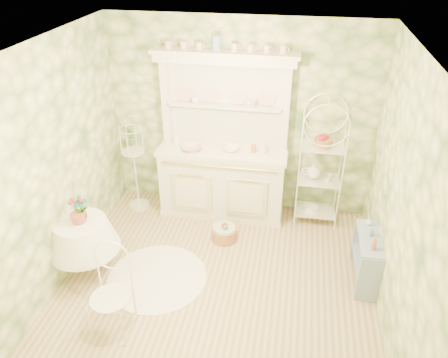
% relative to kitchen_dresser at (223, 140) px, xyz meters
% --- Properties ---
extents(floor, '(3.60, 3.60, 0.00)m').
position_rel_kitchen_dresser_xyz_m(floor, '(0.20, -1.52, -1.15)').
color(floor, tan).
rests_on(floor, ground).
extents(ceiling, '(3.60, 3.60, 0.00)m').
position_rel_kitchen_dresser_xyz_m(ceiling, '(0.20, -1.52, 1.56)').
color(ceiling, white).
rests_on(ceiling, floor).
extents(wall_left, '(3.60, 3.60, 0.00)m').
position_rel_kitchen_dresser_xyz_m(wall_left, '(-1.60, -1.52, 0.21)').
color(wall_left, '#F0EBB4').
rests_on(wall_left, floor).
extents(wall_right, '(3.60, 3.60, 0.00)m').
position_rel_kitchen_dresser_xyz_m(wall_right, '(2.00, -1.52, 0.21)').
color(wall_right, '#F0EBB4').
rests_on(wall_right, floor).
extents(wall_back, '(3.60, 3.60, 0.00)m').
position_rel_kitchen_dresser_xyz_m(wall_back, '(0.20, 0.28, 0.21)').
color(wall_back, '#F0EBB4').
rests_on(wall_back, floor).
extents(wall_front, '(3.60, 3.60, 0.00)m').
position_rel_kitchen_dresser_xyz_m(wall_front, '(0.20, -3.32, 0.21)').
color(wall_front, '#F0EBB4').
rests_on(wall_front, floor).
extents(kitchen_dresser, '(1.87, 0.61, 2.29)m').
position_rel_kitchen_dresser_xyz_m(kitchen_dresser, '(0.00, 0.00, 0.00)').
color(kitchen_dresser, white).
rests_on(kitchen_dresser, floor).
extents(bakers_rack, '(0.54, 0.39, 1.74)m').
position_rel_kitchen_dresser_xyz_m(bakers_rack, '(1.31, 0.03, -0.28)').
color(bakers_rack, white).
rests_on(bakers_rack, floor).
extents(side_shelf, '(0.25, 0.66, 0.56)m').
position_rel_kitchen_dresser_xyz_m(side_shelf, '(1.88, -1.11, -0.86)').
color(side_shelf, '#869ABF').
rests_on(side_shelf, floor).
extents(round_table, '(0.86, 0.86, 0.73)m').
position_rel_kitchen_dresser_xyz_m(round_table, '(-1.38, -1.53, -0.78)').
color(round_table, white).
rests_on(round_table, floor).
extents(cafe_chair, '(0.42, 0.42, 0.87)m').
position_rel_kitchen_dresser_xyz_m(cafe_chair, '(-0.71, -2.33, -0.71)').
color(cafe_chair, white).
rests_on(cafe_chair, floor).
extents(birdcage_stand, '(0.38, 0.38, 1.48)m').
position_rel_kitchen_dresser_xyz_m(birdcage_stand, '(-1.25, -0.10, -0.40)').
color(birdcage_stand, white).
rests_on(birdcage_stand, floor).
extents(floor_basket, '(0.42, 0.42, 0.21)m').
position_rel_kitchen_dresser_xyz_m(floor_basket, '(0.14, -0.65, -1.04)').
color(floor_basket, '#AE7248').
rests_on(floor_basket, floor).
extents(lace_rug, '(1.35, 1.35, 0.01)m').
position_rel_kitchen_dresser_xyz_m(lace_rug, '(-0.52, -1.52, -1.14)').
color(lace_rug, white).
rests_on(lace_rug, floor).
extents(bowl_floral, '(0.35, 0.35, 0.07)m').
position_rel_kitchen_dresser_xyz_m(bowl_floral, '(-0.40, -0.10, -0.13)').
color(bowl_floral, white).
rests_on(bowl_floral, kitchen_dresser).
extents(bowl_white, '(0.25, 0.25, 0.07)m').
position_rel_kitchen_dresser_xyz_m(bowl_white, '(0.12, -0.02, -0.13)').
color(bowl_white, white).
rests_on(bowl_white, kitchen_dresser).
extents(cup_left, '(0.11, 0.11, 0.09)m').
position_rel_kitchen_dresser_xyz_m(cup_left, '(-0.40, 0.16, 0.47)').
color(cup_left, white).
rests_on(cup_left, kitchen_dresser).
extents(cup_right, '(0.12, 0.12, 0.10)m').
position_rel_kitchen_dresser_xyz_m(cup_right, '(0.37, 0.15, 0.47)').
color(cup_right, white).
rests_on(cup_right, kitchen_dresser).
extents(potted_geranium, '(0.20, 0.17, 0.32)m').
position_rel_kitchen_dresser_xyz_m(potted_geranium, '(-1.35, -1.50, -0.30)').
color(potted_geranium, '#3F7238').
rests_on(potted_geranium, round_table).
extents(bottle_amber, '(0.09, 0.09, 0.17)m').
position_rel_kitchen_dresser_xyz_m(bottle_amber, '(1.88, -1.31, -0.46)').
color(bottle_amber, '#B76D4E').
rests_on(bottle_amber, side_shelf).
extents(bottle_blue, '(0.07, 0.07, 0.11)m').
position_rel_kitchen_dresser_xyz_m(bottle_blue, '(1.88, -1.07, -0.49)').
color(bottle_blue, '#759CBC').
rests_on(bottle_blue, side_shelf).
extents(bottle_glass, '(0.07, 0.07, 0.09)m').
position_rel_kitchen_dresser_xyz_m(bottle_glass, '(1.88, -0.86, -0.50)').
color(bottle_glass, silver).
rests_on(bottle_glass, side_shelf).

